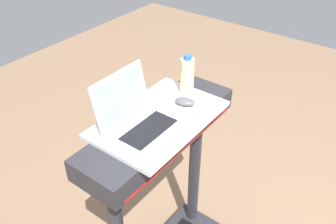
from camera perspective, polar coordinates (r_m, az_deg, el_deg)
desk_board at (r=1.68m, az=-1.36°, el=-1.08°), size 0.62×0.40×0.02m
laptop at (r=1.58m, az=-4.78°, el=-1.10°), size 0.31×0.28×0.24m
computer_mouse at (r=1.75m, az=2.70°, el=1.65°), size 0.09×0.11×0.03m
water_bottle at (r=1.81m, az=3.04°, el=5.77°), size 0.07×0.07×0.21m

